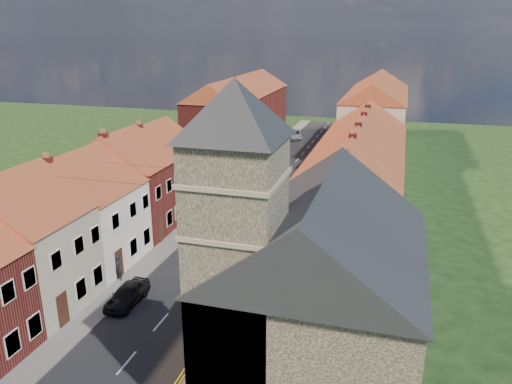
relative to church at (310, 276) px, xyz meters
The scene contains 24 objects.
road 28.87m from the church, 109.33° to the left, with size 7.00×90.00×0.02m, color black.
pavement_left 30.57m from the church, 117.29° to the left, with size 1.80×90.00×0.12m, color slate.
pavement_right 27.75m from the church, 100.53° to the left, with size 1.80×90.00×0.12m, color slate.
church is the anchor object (origin of this frame).
cottage_r_tudor 9.48m from the church, 90.57° to the left, with size 8.30×5.20×9.00m.
cottage_r_white_near 14.84m from the church, 90.23° to the left, with size 8.30×6.00×9.00m.
cottage_r_cream_mid 20.22m from the church, 90.17° to the left, with size 8.30×5.20×9.00m.
cottage_r_pink 25.61m from the church, 90.13° to the left, with size 8.30×6.00×9.00m.
cottage_r_white_far 31.00m from the church, 90.11° to the left, with size 8.30×5.20×9.00m.
cottage_r_cream_far 36.40m from the church, 90.09° to the left, with size 8.30×6.00×9.00m.
cottage_l_cream 18.84m from the church, behind, with size 8.30×6.30×9.10m.
cottage_l_white 20.61m from the church, 155.20° to the left, with size 8.30×6.90×8.80m.
cottage_l_brick_mid 23.81m from the church, 141.73° to the left, with size 8.30×5.70×9.10m.
cottage_l_pink 27.78m from the church, 132.28° to the left, with size 8.30×6.30×8.80m.
block_right_far 51.68m from the church, 90.07° to the left, with size 8.30×24.20×10.50m.
block_left_far 50.27m from the church, 111.79° to the left, with size 8.30×24.20×10.50m.
lamppost 21.38m from the church, 128.30° to the left, with size 0.88×0.15×6.00m.
car_near 14.02m from the church, 161.95° to the left, with size 1.55×3.86×1.31m, color black.
car_mid 25.84m from the church, 119.74° to the left, with size 1.46×4.20×1.38m, color silver.
car_far 41.75m from the church, 106.13° to the left, with size 1.67×4.11×1.19m, color navy.
car_distant 57.50m from the church, 102.67° to the left, with size 2.25×4.88×1.36m, color silver.
pedestrian_left 16.58m from the church, 155.73° to the left, with size 0.68×0.44×1.85m, color black.
pedestrian_right 7.43m from the church, 155.85° to the left, with size 0.90×0.70×1.85m, color black.
pedestrian_right_b 21.74m from the church, 105.50° to the left, with size 0.84×0.66×1.74m, color black.
Camera 1 is at (12.78, -17.36, 16.89)m, focal length 35.00 mm.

